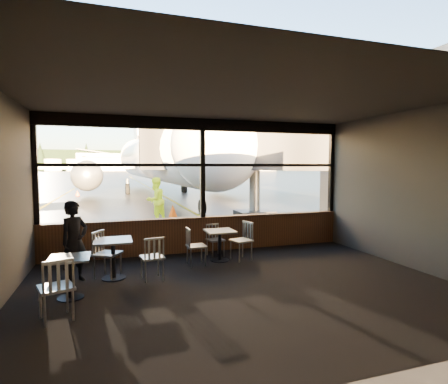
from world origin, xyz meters
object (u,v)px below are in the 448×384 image
airliner (158,124)px  cafe_table_left (70,278)px  jet_bridge (251,160)px  cone_wing (78,193)px  chair_mid_w (108,254)px  chair_near_n (215,240)px  chair_mid_s (152,258)px  chair_left_s (56,288)px  cone_nose (173,211)px  chair_near_e (241,241)px  passenger (74,242)px  cafe_table_near (220,246)px  ground_crew (155,200)px  cafe_table_mid (113,259)px  chair_near_w (196,246)px

airliner → cafe_table_left: airliner is taller
jet_bridge → cone_wing: (-8.45, 14.69, -2.36)m
airliner → chair_mid_w: bearing=-102.3°
chair_near_n → chair_mid_s: size_ratio=0.91×
chair_left_s → cone_nose: (3.39, 10.06, -0.20)m
chair_near_e → chair_mid_w: (-3.06, -0.43, 0.01)m
chair_near_n → passenger: (-3.17, -1.06, 0.40)m
chair_mid_s → cone_nose: (1.85, 8.61, -0.17)m
cafe_table_near → ground_crew: bearing=97.3°
cafe_table_mid → chair_mid_w: (-0.11, 0.12, 0.08)m
cafe_table_near → chair_mid_w: size_ratio=0.77×
chair_near_n → chair_mid_w: bearing=9.7°
cafe_table_near → chair_left_s: size_ratio=0.77×
jet_bridge → chair_near_e: (-2.94, -6.64, -2.10)m
chair_near_n → cone_nose: 7.24m
chair_near_e → chair_near_w: (-1.14, -0.12, -0.03)m
jet_bridge → chair_mid_w: 9.50m
chair_near_w → chair_mid_w: chair_mid_w is taller
ground_crew → chair_mid_w: bearing=36.7°
chair_mid_w → cone_wing: size_ratio=2.24×
jet_bridge → cone_nose: (-3.30, 1.14, -2.30)m
chair_mid_s → passenger: size_ratio=0.56×
chair_near_e → chair_mid_w: bearing=82.2°
chair_near_w → chair_near_n: chair_near_w is taller
jet_bridge → cone_wing: 17.11m
chair_mid_w → passenger: (-0.60, -0.10, 0.32)m
cafe_table_near → cafe_table_left: 3.49m
chair_near_n → chair_left_s: (-3.27, -2.82, 0.07)m
chair_mid_w → ground_crew: ground_crew is taller
jet_bridge → chair_near_e: 7.56m
ground_crew → passenger: bearing=32.2°
airliner → passenger: airliner is taller
cafe_table_mid → chair_left_s: bearing=-114.9°
jet_bridge → airliner: bearing=98.6°
cafe_table_mid → cone_wing: 22.03m
chair_near_n → ground_crew: size_ratio=0.44×
passenger → cone_wing: passenger is taller
ground_crew → cone_nose: (0.94, 1.50, -0.64)m
cafe_table_left → cone_nose: bearing=70.3°
cafe_table_mid → chair_near_e: 3.00m
cafe_table_mid → ground_crew: size_ratio=0.44×
chair_mid_w → cone_nose: chair_mid_w is taller
chair_near_e → cone_nose: size_ratio=1.69×
cone_nose → cafe_table_mid: bearing=-107.3°
chair_near_w → ground_crew: bearing=-179.6°
passenger → ground_crew: ground_crew is taller
chair_mid_w → chair_near_w: bearing=130.1°
chair_near_e → passenger: passenger is taller
cafe_table_mid → chair_near_n: size_ratio=0.98×
cafe_table_left → chair_near_w: 2.84m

